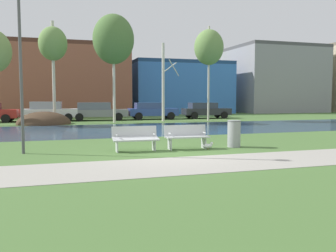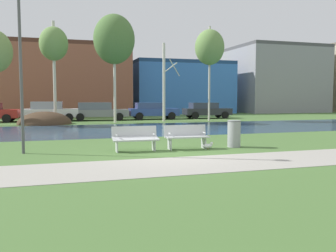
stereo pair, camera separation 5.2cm
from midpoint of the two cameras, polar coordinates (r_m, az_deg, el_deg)
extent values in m
plane|color=#476B33|center=(21.56, -7.62, -0.45)|extent=(120.00, 120.00, 0.00)
cube|color=#9E998E|center=(10.05, 3.67, -6.18)|extent=(60.00, 2.55, 0.01)
cube|color=#33516B|center=(21.05, -7.39, -0.56)|extent=(80.00, 8.65, 0.01)
ellipsoid|color=#423021|center=(26.66, -19.09, 0.30)|extent=(3.73, 3.58, 1.78)
cube|color=#B2B5B7|center=(12.39, -5.08, -2.05)|extent=(1.61, 0.53, 0.14)
cube|color=#B2B5B7|center=(12.64, -5.32, -0.92)|extent=(1.60, 0.13, 0.40)
cube|color=#B2B5B7|center=(12.38, -8.12, -3.14)|extent=(0.05, 0.43, 0.45)
cube|color=#B2B5B7|center=(12.61, -2.19, -2.95)|extent=(0.05, 0.43, 0.45)
cylinder|color=#B2B5B7|center=(12.30, -8.11, -1.48)|extent=(0.05, 0.28, 0.04)
cylinder|color=#B2B5B7|center=(12.53, -2.15, -1.32)|extent=(0.05, 0.28, 0.04)
cube|color=#B2B5B7|center=(12.92, 3.24, -1.77)|extent=(1.61, 0.53, 0.05)
cube|color=#B2B5B7|center=(13.16, 2.86, -0.69)|extent=(1.60, 0.13, 0.40)
cube|color=#B2B5B7|center=(12.81, 0.37, -2.83)|extent=(0.05, 0.43, 0.45)
cube|color=#B2B5B7|center=(13.23, 5.85, -2.62)|extent=(0.05, 0.43, 0.45)
cylinder|color=#B2B5B7|center=(12.73, 0.42, -1.22)|extent=(0.05, 0.28, 0.04)
cylinder|color=#B2B5B7|center=(13.15, 5.93, -1.06)|extent=(0.05, 0.28, 0.04)
cylinder|color=gray|center=(13.71, 10.64, -1.23)|extent=(0.49, 0.49, 1.02)
torus|color=#545557|center=(13.67, 10.67, 0.77)|extent=(0.52, 0.52, 0.04)
ellipsoid|color=white|center=(13.04, 6.45, -3.20)|extent=(0.36, 0.16, 0.16)
sphere|color=white|center=(13.09, 7.11, -2.81)|extent=(0.12, 0.12, 0.12)
cone|color=gold|center=(13.12, 7.37, -2.80)|extent=(0.06, 0.04, 0.04)
cylinder|color=gold|center=(13.02, 6.58, -3.52)|extent=(0.01, 0.01, 0.10)
cylinder|color=gold|center=(13.08, 6.47, -3.48)|extent=(0.01, 0.01, 0.10)
cylinder|color=#4C4C51|center=(12.84, -22.45, 9.25)|extent=(0.10, 0.10, 6.00)
cylinder|color=beige|center=(27.77, -17.70, 8.19)|extent=(0.22, 0.22, 7.45)
ellipsoid|color=#668947|center=(27.98, -17.81, 12.45)|extent=(2.06, 2.06, 2.48)
cylinder|color=beige|center=(27.04, -8.52, 8.95)|extent=(0.20, 0.20, 7.91)
ellipsoid|color=#4C7038|center=(27.30, -8.57, 13.59)|extent=(3.04, 3.04, 3.65)
cylinder|color=beige|center=(28.21, -0.61, 7.00)|extent=(0.22, 0.22, 6.13)
cylinder|color=beige|center=(28.90, 0.39, 9.31)|extent=(0.87, 1.22, 0.81)
cylinder|color=beige|center=(27.82, 1.15, 9.28)|extent=(1.22, 1.19, 1.18)
cylinder|color=#BCB7A8|center=(28.76, 6.70, 8.29)|extent=(0.16, 0.16, 7.49)
ellipsoid|color=#668947|center=(28.97, 6.74, 12.43)|extent=(2.32, 2.32, 2.79)
cylinder|color=black|center=(30.97, -23.76, 1.32)|extent=(0.65, 0.26, 0.64)
cylinder|color=black|center=(29.14, -24.41, 1.12)|extent=(0.65, 0.26, 0.64)
cube|color=silver|center=(29.97, -18.09, 2.01)|extent=(4.26, 2.07, 0.65)
cube|color=#949AAC|center=(29.98, -18.75, 3.18)|extent=(2.42, 1.74, 0.58)
cylinder|color=black|center=(30.81, -15.39, 1.53)|extent=(0.65, 0.26, 0.64)
cylinder|color=black|center=(29.00, -15.51, 1.35)|extent=(0.65, 0.26, 0.64)
cylinder|color=black|center=(31.02, -20.46, 1.42)|extent=(0.65, 0.26, 0.64)
cylinder|color=black|center=(29.23, -20.89, 1.23)|extent=(0.65, 0.26, 0.64)
cube|color=slate|center=(29.90, -10.88, 2.08)|extent=(4.80, 2.03, 0.58)
cube|color=slate|center=(29.87, -11.62, 3.18)|extent=(2.72, 1.69, 0.58)
cylinder|color=black|center=(30.89, -8.07, 1.66)|extent=(0.65, 0.26, 0.64)
cylinder|color=black|center=(29.16, -7.75, 1.49)|extent=(0.65, 0.26, 0.64)
cylinder|color=black|center=(30.76, -13.83, 1.56)|extent=(0.65, 0.26, 0.64)
cylinder|color=black|center=(29.02, -13.85, 1.38)|extent=(0.65, 0.26, 0.64)
cube|color=#2D4793|center=(30.92, -2.27, 2.27)|extent=(4.32, 2.13, 0.61)
cube|color=#32457F|center=(30.84, -2.89, 3.30)|extent=(2.46, 1.79, 0.51)
cylinder|color=black|center=(32.14, -0.16, 1.82)|extent=(0.65, 0.26, 0.64)
cylinder|color=black|center=(30.33, 0.66, 1.65)|extent=(0.65, 0.26, 0.64)
cylinder|color=black|center=(31.62, -5.07, 1.75)|extent=(0.65, 0.26, 0.64)
cylinder|color=black|center=(29.77, -4.54, 1.58)|extent=(0.65, 0.26, 0.64)
cube|color=#282B30|center=(32.39, 6.32, 2.32)|extent=(4.34, 1.96, 0.58)
cube|color=#2F3648|center=(32.26, 5.77, 3.29)|extent=(2.46, 1.64, 0.51)
cylinder|color=black|center=(33.69, 8.07, 1.90)|extent=(0.65, 0.26, 0.64)
cylinder|color=black|center=(32.11, 9.19, 1.75)|extent=(0.65, 0.26, 0.64)
cylinder|color=black|center=(32.77, 3.51, 1.86)|extent=(0.65, 0.26, 0.64)
cylinder|color=black|center=(31.14, 4.43, 1.71)|extent=(0.65, 0.26, 0.64)
cube|color=brown|center=(39.68, -19.49, 6.72)|extent=(17.82, 7.34, 7.06)
cube|color=#4E2C21|center=(40.00, -19.63, 12.06)|extent=(17.82, 7.34, 0.40)
cube|color=#3870C6|center=(43.22, 2.09, 5.91)|extent=(11.69, 6.63, 5.74)
cube|color=navy|center=(43.40, 2.10, 9.96)|extent=(11.69, 6.63, 0.40)
cube|color=gray|center=(48.91, 16.70, 6.90)|extent=(10.92, 8.92, 8.02)
cube|color=#48484B|center=(49.27, 16.82, 11.80)|extent=(10.92, 8.92, 0.40)
camera|label=1|loc=(0.03, -89.89, 0.01)|focal=38.02mm
camera|label=2|loc=(0.03, 90.11, -0.01)|focal=38.02mm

